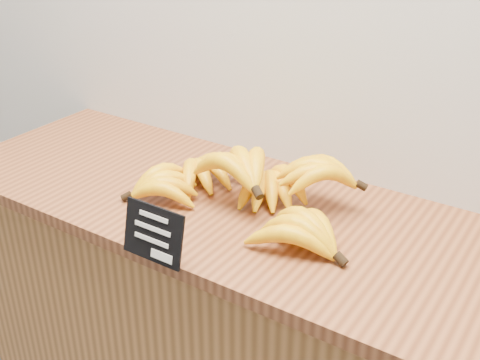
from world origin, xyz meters
name	(u,v)px	position (x,y,z in m)	size (l,w,h in m)	color
counter_top	(252,213)	(0.18, 2.75, 0.92)	(1.55, 0.54, 0.03)	brown
chalkboard_sign	(153,234)	(0.13, 2.48, 0.98)	(0.14, 0.01, 0.11)	black
banana_pile	(249,187)	(0.17, 2.75, 0.98)	(0.57, 0.38, 0.13)	#FABC0A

